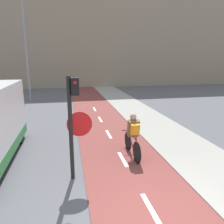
{
  "coord_description": "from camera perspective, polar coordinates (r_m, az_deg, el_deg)",
  "views": [
    {
      "loc": [
        -1.67,
        -3.41,
        3.23
      ],
      "look_at": [
        0.0,
        4.77,
        1.2
      ],
      "focal_mm": 35.0,
      "sensor_mm": 36.0,
      "label": 1
    }
  ],
  "objects": [
    {
      "name": "building_row_background",
      "position": [
        28.29,
        -8.54,
        18.17
      ],
      "size": [
        60.0,
        5.2,
        11.04
      ],
      "color": "gray",
      "rests_on": "ground_plane"
    },
    {
      "name": "traffic_light_pole",
      "position": [
        5.77,
        -10.0,
        -1.27
      ],
      "size": [
        0.67,
        0.25,
        2.82
      ],
      "color": "black",
      "rests_on": "ground_plane"
    },
    {
      "name": "street_lamp_far",
      "position": [
        18.35,
        -21.75,
        17.36
      ],
      "size": [
        0.36,
        0.36,
        7.84
      ],
      "color": "gray",
      "rests_on": "ground_plane"
    },
    {
      "name": "cyclist_near",
      "position": [
        7.38,
        5.48,
        -6.33
      ],
      "size": [
        0.46,
        1.71,
        1.5
      ],
      "color": "black",
      "rests_on": "ground_plane"
    }
  ]
}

